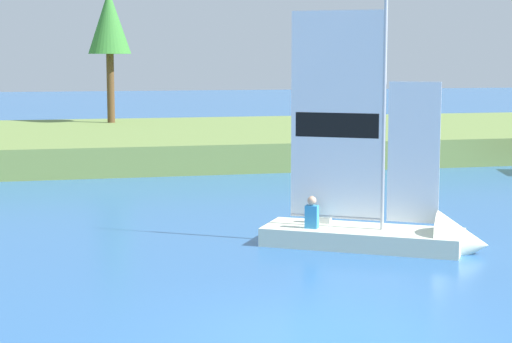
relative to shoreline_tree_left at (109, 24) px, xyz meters
The scene contains 5 objects.
ground_plane 31.20m from the shoreline_tree_left, 88.37° to the right, with size 200.00×200.00×0.00m, color #2D609E.
shore_bank 7.03m from the shoreline_tree_left, 79.27° to the right, with size 80.00×14.80×1.08m, color olive.
shoreline_tree_left is the anchor object (origin of this frame).
sailboat 26.02m from the shoreline_tree_left, 79.93° to the right, with size 4.97×3.84×6.18m.
channel_buoy 19.73m from the shoreline_tree_left, 70.57° to the right, with size 0.37×0.37×0.37m, color red.
Camera 1 is at (-3.93, -12.37, 4.20)m, focal length 62.28 mm.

